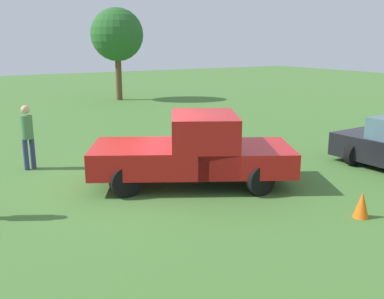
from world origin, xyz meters
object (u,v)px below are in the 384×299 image
(person_bystander, at_px, (27,133))
(traffic_cone, at_px, (362,205))
(pickup_truck, at_px, (197,149))
(tree_back_right, at_px, (117,35))

(person_bystander, relative_size, traffic_cone, 3.29)
(person_bystander, bearing_deg, pickup_truck, 27.60)
(pickup_truck, xyz_separation_m, person_bystander, (-3.34, 3.55, 0.12))
(person_bystander, xyz_separation_m, tree_back_right, (7.73, 12.85, 2.83))
(pickup_truck, relative_size, tree_back_right, 0.96)
(pickup_truck, relative_size, traffic_cone, 9.54)
(pickup_truck, height_order, person_bystander, person_bystander)
(tree_back_right, height_order, traffic_cone, tree_back_right)
(pickup_truck, distance_m, traffic_cone, 4.01)
(person_bystander, xyz_separation_m, traffic_cone, (5.11, -7.09, -0.76))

